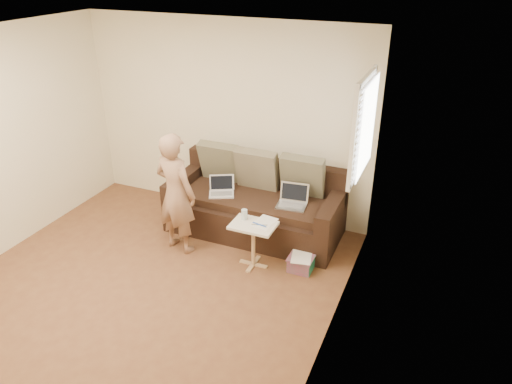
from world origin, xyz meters
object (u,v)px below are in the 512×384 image
at_px(drinking_glass, 244,214).
at_px(striped_box, 301,263).
at_px(person, 176,193).
at_px(sofa, 255,202).
at_px(side_table, 253,245).
at_px(laptop_silver, 291,207).
at_px(laptop_white, 221,195).

bearing_deg(drinking_glass, striped_box, 5.88).
xyz_separation_m(person, striped_box, (1.52, 0.15, -0.66)).
distance_m(sofa, side_table, 0.78).
bearing_deg(laptop_silver, striped_box, -64.05).
distance_m(person, striped_box, 1.67).
bearing_deg(side_table, laptop_silver, 69.03).
distance_m(laptop_white, person, 0.69).
distance_m(side_table, drinking_glass, 0.37).
distance_m(laptop_silver, side_table, 0.71).
relative_size(laptop_silver, striped_box, 1.22).
xyz_separation_m(sofa, side_table, (0.29, -0.71, -0.15)).
distance_m(sofa, laptop_silver, 0.54).
xyz_separation_m(laptop_silver, person, (-1.22, -0.63, 0.23)).
height_order(laptop_silver, laptop_white, laptop_silver).
height_order(laptop_silver, person, person).
bearing_deg(drinking_glass, laptop_silver, 55.72).
bearing_deg(side_table, person, -179.22).
bearing_deg(laptop_silver, laptop_white, 176.77).
height_order(sofa, side_table, sofa).
relative_size(laptop_white, striped_box, 1.09).
relative_size(person, striped_box, 5.23).
bearing_deg(striped_box, laptop_silver, 122.43).
height_order(laptop_silver, side_table, laptop_silver).
bearing_deg(laptop_white, laptop_silver, -23.17).
bearing_deg(sofa, person, -133.75).
relative_size(laptop_silver, laptop_white, 1.12).
relative_size(person, side_table, 2.72).
height_order(sofa, laptop_white, sofa).
relative_size(laptop_silver, drinking_glass, 2.93).
bearing_deg(striped_box, person, -174.38).
distance_m(laptop_silver, drinking_glass, 0.67).
bearing_deg(laptop_silver, person, -159.11).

